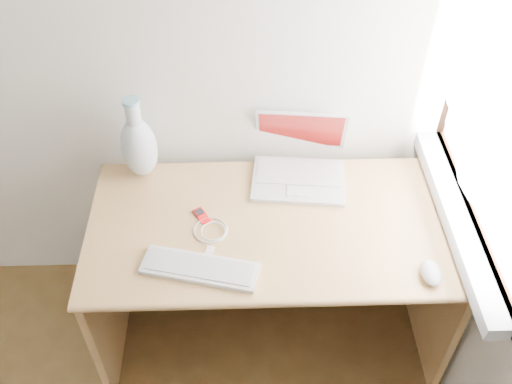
{
  "coord_description": "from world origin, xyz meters",
  "views": [
    {
      "loc": [
        0.92,
        -0.06,
        2.3
      ],
      "look_at": [
        0.97,
        1.35,
        0.89
      ],
      "focal_mm": 40.0,
      "sensor_mm": 36.0,
      "label": 1
    }
  ],
  "objects_px": {
    "desk": "(271,242)",
    "vase": "(139,145)",
    "external_keyboard": "(200,268)",
    "laptop": "(298,164)"
  },
  "relations": [
    {
      "from": "desk",
      "to": "vase",
      "type": "bearing_deg",
      "value": 157.79
    },
    {
      "from": "external_keyboard",
      "to": "vase",
      "type": "bearing_deg",
      "value": 129.97
    },
    {
      "from": "desk",
      "to": "external_keyboard",
      "type": "bearing_deg",
      "value": -132.06
    },
    {
      "from": "desk",
      "to": "laptop",
      "type": "xyz_separation_m",
      "value": [
        0.11,
        0.18,
        0.26
      ]
    },
    {
      "from": "desk",
      "to": "vase",
      "type": "distance_m",
      "value": 0.65
    },
    {
      "from": "laptop",
      "to": "vase",
      "type": "height_order",
      "value": "vase"
    },
    {
      "from": "laptop",
      "to": "vase",
      "type": "relative_size",
      "value": 1.08
    },
    {
      "from": "desk",
      "to": "external_keyboard",
      "type": "height_order",
      "value": "external_keyboard"
    },
    {
      "from": "laptop",
      "to": "external_keyboard",
      "type": "relative_size",
      "value": 0.93
    },
    {
      "from": "desk",
      "to": "laptop",
      "type": "height_order",
      "value": "laptop"
    }
  ]
}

